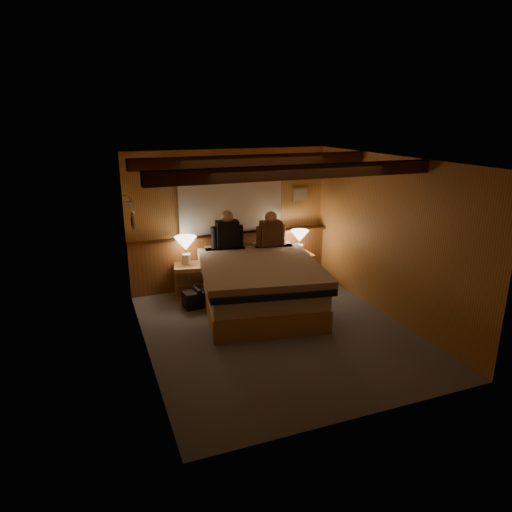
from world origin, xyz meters
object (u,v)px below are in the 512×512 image
bed (259,284)px  duffel_bag (197,298)px  nightstand_right (298,268)px  nightstand_left (190,280)px  person_right (271,232)px  lamp_right (300,237)px  person_left (227,233)px  lamp_left (186,245)px

bed → duffel_bag: 1.02m
nightstand_right → duffel_bag: nightstand_right is taller
nightstand_left → person_right: bearing=5.5°
lamp_right → duffel_bag: size_ratio=0.90×
nightstand_right → lamp_right: (0.03, 0.01, 0.57)m
nightstand_right → person_right: person_right is taller
nightstand_left → person_left: person_left is taller
lamp_right → person_left: size_ratio=0.63×
bed → person_left: 1.13m
nightstand_right → lamp_left: (-2.01, 0.12, 0.61)m
lamp_left → person_right: size_ratio=0.75×
nightstand_right → lamp_right: 0.58m
bed → nightstand_left: bearing=144.8°
nightstand_right → person_right: bearing=-171.7°
lamp_right → person_right: person_right is taller
bed → nightstand_left: 1.28m
bed → nightstand_left: bed is taller
lamp_left → person_left: person_left is taller
nightstand_right → lamp_right: lamp_right is taller
nightstand_left → lamp_right: bearing=9.4°
lamp_right → person_right: bearing=-172.6°
bed → person_left: size_ratio=3.77×
nightstand_right → person_left: person_left is taller
person_left → bed: bearing=-71.8°
duffel_bag → lamp_left: bearing=85.7°
person_left → duffel_bag: 1.24m
nightstand_left → lamp_right: 2.09m
nightstand_left → nightstand_right: bearing=9.0°
nightstand_left → lamp_left: 0.61m
lamp_left → person_right: (1.45, -0.19, 0.14)m
bed → lamp_left: (-0.93, 0.94, 0.48)m
lamp_left → duffel_bag: lamp_left is taller
bed → lamp_left: 1.41m
bed → lamp_right: lamp_right is taller
nightstand_left → duffel_bag: (0.00, -0.50, -0.14)m
nightstand_right → duffel_bag: (-1.98, -0.42, -0.14)m
bed → nightstand_left: size_ratio=4.41×
lamp_left → duffel_bag: (0.03, -0.54, -0.74)m
person_right → nightstand_right: bearing=10.5°
nightstand_left → lamp_left: (-0.03, 0.04, 0.61)m
person_right → person_left: bearing=172.4°
bed → person_right: 1.11m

